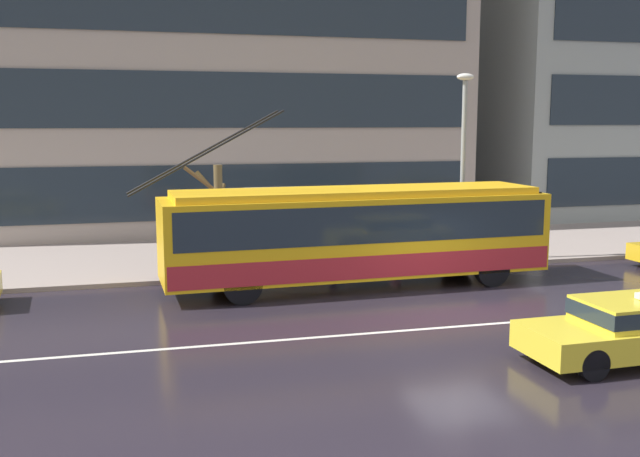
% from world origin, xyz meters
% --- Properties ---
extents(ground_plane, '(160.00, 160.00, 0.00)m').
position_xyz_m(ground_plane, '(0.00, 0.00, 0.00)').
color(ground_plane, '#27212B').
extents(sidewalk_slab, '(80.00, 10.00, 0.14)m').
position_xyz_m(sidewalk_slab, '(0.00, 10.04, 0.07)').
color(sidewalk_slab, gray).
rests_on(sidewalk_slab, ground_plane).
extents(lane_centre_line, '(72.00, 0.14, 0.01)m').
position_xyz_m(lane_centre_line, '(0.00, -1.20, 0.00)').
color(lane_centre_line, silver).
rests_on(lane_centre_line, ground_plane).
extents(trolleybus, '(12.12, 2.96, 5.13)m').
position_xyz_m(trolleybus, '(-1.66, 3.44, 1.59)').
color(trolleybus, '#EEB015').
rests_on(trolleybus, ground_plane).
extents(taxi_oncoming_near, '(4.61, 1.89, 1.39)m').
position_xyz_m(taxi_oncoming_near, '(1.81, -4.32, 0.70)').
color(taxi_oncoming_near, yellow).
rests_on(taxi_oncoming_near, ground_plane).
extents(bus_shelter, '(4.09, 1.70, 2.46)m').
position_xyz_m(bus_shelter, '(-3.05, 7.03, 1.99)').
color(bus_shelter, gray).
rests_on(bus_shelter, sidewalk_slab).
extents(pedestrian_at_shelter, '(0.48, 0.48, 1.58)m').
position_xyz_m(pedestrian_at_shelter, '(1.04, 7.32, 1.07)').
color(pedestrian_at_shelter, navy).
rests_on(pedestrian_at_shelter, sidewalk_slab).
extents(pedestrian_approaching_curb, '(0.48, 0.48, 1.69)m').
position_xyz_m(pedestrian_approaching_curb, '(-1.61, 6.20, 1.14)').
color(pedestrian_approaching_curb, navy).
rests_on(pedestrian_approaching_curb, sidewalk_slab).
extents(street_lamp, '(0.60, 0.32, 6.22)m').
position_xyz_m(street_lamp, '(2.75, 5.75, 3.85)').
color(street_lamp, gray).
rests_on(street_lamp, sidewalk_slab).
extents(street_tree_bare, '(1.47, 0.79, 3.24)m').
position_xyz_m(street_tree_bare, '(-5.24, 7.64, 1.92)').
color(street_tree_bare, brown).
rests_on(street_tree_bare, sidewalk_slab).
extents(office_tower_corner_left, '(22.69, 13.94, 18.68)m').
position_xyz_m(office_tower_corner_left, '(-4.52, 19.42, 9.35)').
color(office_tower_corner_left, '#A1958B').
rests_on(office_tower_corner_left, ground_plane).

